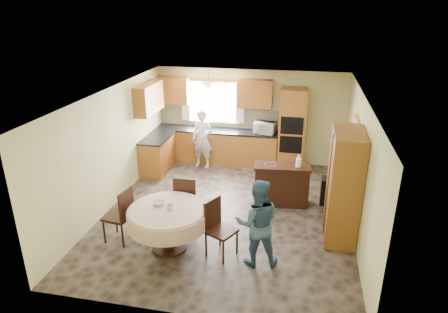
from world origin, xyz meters
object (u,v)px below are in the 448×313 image
chair_right (218,225)px  oven_tower (292,129)px  person_sink (202,139)px  sideboard (281,186)px  dining_table (168,218)px  cupboard (344,186)px  chair_left (122,213)px  chair_back (186,198)px  person_dining (257,223)px

chair_right → oven_tower: bearing=13.1°
chair_right → person_sink: size_ratio=0.66×
oven_tower → sideboard: 2.18m
oven_tower → dining_table: (-1.92, -4.18, -0.43)m
cupboard → chair_right: size_ratio=2.01×
dining_table → chair_right: bearing=2.0°
cupboard → dining_table: 3.20m
chair_left → chair_back: chair_back is taller
sideboard → person_dining: bearing=-102.6°
chair_right → person_dining: (0.69, -0.12, 0.20)m
person_sink → person_dining: bearing=-55.3°
chair_left → person_dining: (2.48, -0.16, 0.19)m
sideboard → dining_table: sideboard is taller
dining_table → person_dining: bearing=-3.3°
chair_back → person_sink: size_ratio=0.68×
sideboard → person_sink: 2.79m
person_dining → chair_right: bearing=-22.1°
sideboard → chair_right: 2.27m
chair_right → person_sink: (-1.24, 3.75, 0.21)m
sideboard → cupboard: bearing=-48.1°
oven_tower → sideboard: oven_tower is taller
chair_left → dining_table: bearing=93.3°
sideboard → chair_left: chair_left is taller
oven_tower → chair_right: size_ratio=2.07×
cupboard → dining_table: (-2.99, -1.04, -0.41)m
sideboard → cupboard: cupboard is taller
sideboard → person_sink: (-2.19, 1.69, 0.35)m
person_sink → dining_table: bearing=-76.4°
sideboard → dining_table: (-1.83, -2.09, 0.20)m
chair_left → chair_back: 1.26m
cupboard → chair_back: cupboard is taller
person_sink → person_dining: 4.33m
chair_back → person_sink: (-0.44, 2.94, 0.19)m
chair_left → person_sink: 3.76m
chair_left → chair_back: (0.99, 0.78, 0.01)m
oven_tower → person_sink: oven_tower is taller
chair_left → person_dining: 2.49m
chair_back → chair_right: (0.80, -0.82, -0.02)m
oven_tower → sideboard: bearing=-92.6°
chair_back → chair_right: size_ratio=1.03×
oven_tower → chair_right: bearing=-104.1°
chair_left → person_dining: person_dining is taller
dining_table → chair_right: 0.89m
person_dining → oven_tower: bearing=-106.7°
chair_back → chair_right: chair_back is taller
chair_left → person_sink: person_sink is taller
dining_table → person_sink: (-0.36, 3.79, 0.15)m
dining_table → chair_back: size_ratio=1.33×
oven_tower → chair_left: (-2.83, -4.11, -0.49)m
oven_tower → dining_table: oven_tower is taller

